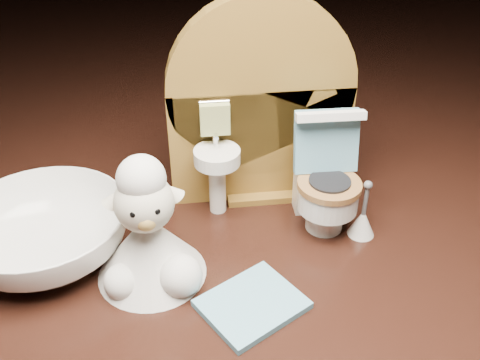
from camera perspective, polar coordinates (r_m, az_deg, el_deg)
The scene contains 6 objects.
backdrop_panel at distance 0.38m, azimuth 2.11°, elevation 6.90°, with size 0.13×0.05×0.15m.
toy_toilet at distance 0.37m, azimuth 9.03°, elevation -0.41°, with size 0.04×0.06×0.08m.
bath_mat at distance 0.32m, azimuth 1.29°, elevation -13.11°, with size 0.06×0.05×0.00m, color #63A1BA.
toilet_brush at distance 0.37m, azimuth 12.92°, elevation -4.24°, with size 0.02×0.02×0.04m.
plush_lamb at distance 0.32m, azimuth -9.68°, elevation -6.12°, with size 0.07×0.07×0.09m.
ceramic_bowl at distance 0.37m, azimuth -20.10°, elevation -5.41°, with size 0.11×0.11×0.03m, color white.
Camera 1 is at (-0.06, -0.27, 0.24)m, focal length 40.00 mm.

